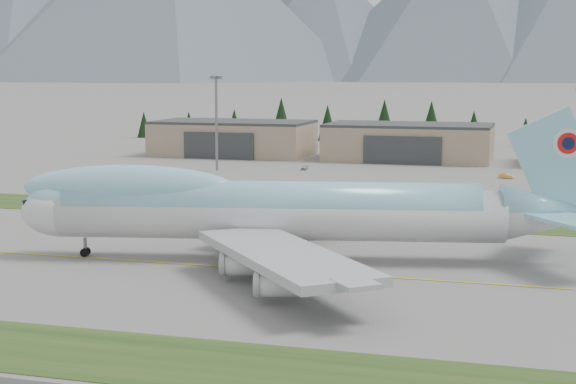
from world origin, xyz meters
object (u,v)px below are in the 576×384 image
(service_vehicle_a, at_px, (305,170))
(boeing_747_freighter, at_px, (273,209))
(hangar_center, at_px, (409,142))
(service_vehicle_b, at_px, (506,178))
(hangar_left, at_px, (233,138))

(service_vehicle_a, bearing_deg, boeing_747_freighter, -82.79)
(hangar_center, relative_size, service_vehicle_a, 12.53)
(service_vehicle_a, xyz_separation_m, service_vehicle_b, (52.65, -4.85, 0.00))
(boeing_747_freighter, distance_m, hangar_left, 154.24)
(boeing_747_freighter, distance_m, service_vehicle_b, 109.18)
(hangar_center, bearing_deg, boeing_747_freighter, -89.23)
(hangar_center, xyz_separation_m, service_vehicle_b, (29.64, -37.98, -5.39))
(service_vehicle_a, relative_size, service_vehicle_b, 1.01)
(boeing_747_freighter, bearing_deg, hangar_center, 79.17)
(boeing_747_freighter, bearing_deg, service_vehicle_b, 63.66)
(hangar_left, xyz_separation_m, service_vehicle_a, (31.99, -33.13, -5.39))
(service_vehicle_a, bearing_deg, service_vehicle_b, -10.80)
(boeing_747_freighter, height_order, hangar_center, boeing_747_freighter)
(hangar_left, bearing_deg, service_vehicle_b, -24.17)
(hangar_left, bearing_deg, hangar_center, 0.00)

